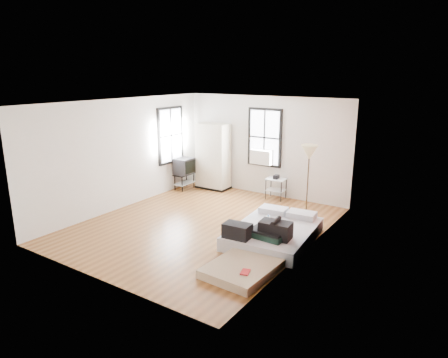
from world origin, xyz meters
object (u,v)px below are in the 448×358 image
Objects in this scene: floor_lamp at (309,156)px; mattress_bare at (257,255)px; side_table at (276,183)px; tv_stand at (184,167)px; mattress_main at (273,232)px; wardrobe at (213,157)px.

mattress_bare is at bearing -87.40° from floor_lamp.
side_table is at bearing 143.22° from floor_lamp.
side_table is 0.38× the size of floor_lamp.
mattress_bare is 1.13× the size of floor_lamp.
tv_stand is at bearing 175.42° from floor_lamp.
mattress_bare is at bearing -85.39° from mattress_main.
mattress_main is 2.38× the size of tv_stand.
side_table is (-1.22, 2.60, 0.28)m from mattress_main.
wardrobe is at bearing -178.07° from side_table.
mattress_main is 1.26× the size of floor_lamp.
mattress_bare is 5.06m from wardrobe.
wardrobe reaches higher than side_table.
mattress_main is 2.13m from floor_lamp.
tv_stand is at bearing 148.12° from mattress_main.
wardrobe is 2.86× the size of side_table.
mattress_bare is 2.14× the size of tv_stand.
wardrobe is 1.10× the size of floor_lamp.
tv_stand is at bearing 146.59° from mattress_bare.
tv_stand is at bearing -140.40° from wardrobe.
wardrobe is (-3.30, 2.53, 0.79)m from mattress_main.
tv_stand is at bearing -166.80° from side_table.
mattress_main is at bearing -64.79° from side_table.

